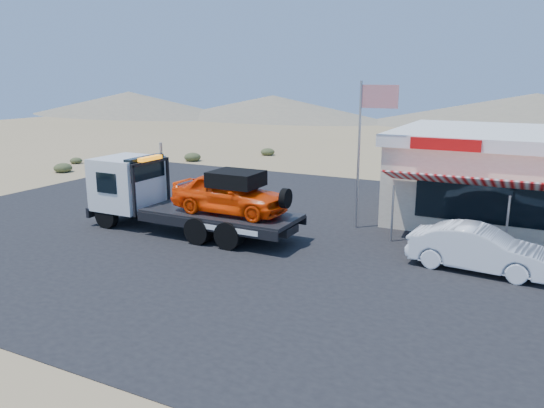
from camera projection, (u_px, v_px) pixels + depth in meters
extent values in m
plane|color=#937F53|center=(201.00, 241.00, 20.38)|extent=(120.00, 120.00, 0.00)
cube|color=black|center=(282.00, 228.00, 22.08)|extent=(32.00, 24.00, 0.02)
cylinder|color=black|center=(107.00, 216.00, 22.05)|extent=(1.04, 0.31, 1.04)
cylinder|color=black|center=(140.00, 205.00, 23.84)|extent=(1.04, 0.31, 1.04)
cylinder|color=black|center=(199.00, 230.00, 19.98)|extent=(1.04, 0.57, 1.04)
cylinder|color=black|center=(228.00, 217.00, 21.77)|extent=(1.04, 0.57, 1.04)
cylinder|color=black|center=(230.00, 235.00, 19.38)|extent=(1.04, 0.57, 1.04)
cylinder|color=black|center=(257.00, 221.00, 21.17)|extent=(1.04, 0.57, 1.04)
cube|color=black|center=(197.00, 217.00, 21.21)|extent=(8.49, 1.04, 0.31)
cube|color=white|center=(128.00, 183.00, 22.51)|extent=(2.28, 2.43, 2.17)
cube|color=black|center=(145.00, 168.00, 21.91)|extent=(0.36, 2.07, 0.93)
cube|color=black|center=(152.00, 187.00, 21.95)|extent=(0.10, 2.28, 2.07)
cube|color=orange|center=(150.00, 158.00, 21.67)|extent=(0.26, 1.24, 0.16)
cube|color=black|center=(221.00, 214.00, 20.63)|extent=(6.21, 2.38, 0.16)
imported|color=#FF4105|center=(229.00, 193.00, 20.25)|extent=(4.56, 1.83, 1.55)
cube|color=black|center=(236.00, 179.00, 19.97)|extent=(1.86, 1.55, 0.57)
imported|color=white|center=(479.00, 249.00, 17.16)|extent=(4.51, 1.86, 1.45)
cube|color=beige|center=(518.00, 182.00, 23.10)|extent=(10.00, 8.00, 3.40)
cube|color=white|center=(523.00, 137.00, 22.64)|extent=(10.40, 8.40, 0.50)
cube|color=red|center=(445.00, 145.00, 20.07)|extent=(2.60, 0.12, 0.45)
cube|color=black|center=(511.00, 205.00, 19.67)|extent=(7.00, 0.06, 1.60)
cube|color=red|center=(512.00, 184.00, 18.68)|extent=(9.00, 1.73, 0.61)
cylinder|color=#99999E|center=(392.00, 214.00, 20.08)|extent=(0.08, 0.08, 2.20)
cylinder|color=#99999E|center=(507.00, 227.00, 18.31)|extent=(0.08, 0.08, 2.20)
cylinder|color=#99999E|center=(359.00, 157.00, 21.48)|extent=(0.10, 0.10, 6.00)
cube|color=#B20C14|center=(379.00, 97.00, 20.58)|extent=(1.50, 0.02, 0.90)
ellipsoid|color=#333B1F|center=(63.00, 167.00, 35.12)|extent=(1.19, 1.19, 0.64)
ellipsoid|color=#333B1F|center=(76.00, 160.00, 38.63)|extent=(0.87, 0.87, 0.47)
ellipsoid|color=#333B1F|center=(192.00, 157.00, 39.75)|extent=(1.24, 1.24, 0.67)
ellipsoid|color=#333B1F|center=(268.00, 151.00, 42.71)|extent=(1.13, 1.13, 0.61)
ellipsoid|color=#333B1F|center=(416.00, 156.00, 40.54)|extent=(0.84, 0.84, 0.45)
cone|color=#726B59|center=(273.00, 107.00, 78.64)|extent=(36.00, 36.00, 3.50)
cone|color=#726B59|center=(535.00, 110.00, 65.62)|extent=(44.00, 44.00, 4.20)
cone|color=#726B59|center=(129.00, 103.00, 87.10)|extent=(40.00, 40.00, 3.80)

